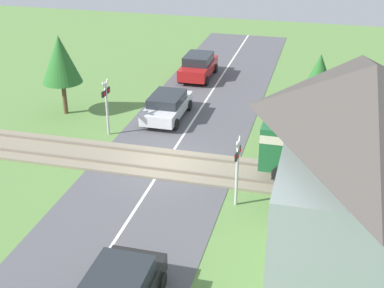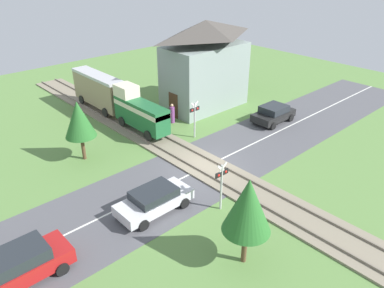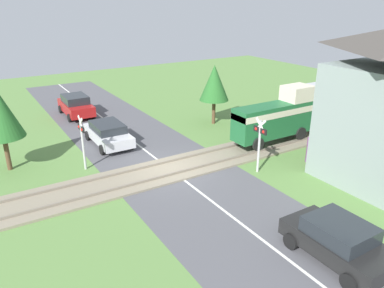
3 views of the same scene
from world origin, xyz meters
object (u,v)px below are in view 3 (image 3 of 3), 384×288
object	(u,v)px
crossing_signal_east_approach	(260,138)
car_near_crossing	(108,133)
train	(315,107)
pedestrian_by_station	(310,149)
car_behind_queue	(76,105)
car_far_side	(338,240)
crossing_signal_west_approach	(82,136)

from	to	relation	value
crossing_signal_east_approach	car_near_crossing	bearing A→B (deg)	-146.22
train	pedestrian_by_station	size ratio (longest dim) A/B	7.47
car_behind_queue	crossing_signal_east_approach	distance (m)	15.58
car_far_side	crossing_signal_west_approach	size ratio (longest dim) A/B	1.29
car_behind_queue	crossing_signal_east_approach	size ratio (longest dim) A/B	1.42
train	pedestrian_by_station	distance (m)	4.77
train	car_behind_queue	distance (m)	17.08
pedestrian_by_station	car_far_side	bearing A→B (deg)	-41.80
car_near_crossing	car_far_side	xyz separation A→B (m)	(14.33, 2.88, 0.02)
car_behind_queue	car_near_crossing	bearing A→B (deg)	0.00
car_far_side	crossing_signal_east_approach	bearing A→B (deg)	161.19
car_behind_queue	crossing_signal_west_approach	size ratio (longest dim) A/B	1.42
train	car_near_crossing	bearing A→B (deg)	-113.65
car_behind_queue	crossing_signal_east_approach	world-z (taller)	crossing_signal_east_approach
car_near_crossing	crossing_signal_east_approach	world-z (taller)	crossing_signal_east_approach
car_near_crossing	car_behind_queue	world-z (taller)	car_behind_queue
car_far_side	pedestrian_by_station	bearing A→B (deg)	138.20
train	crossing_signal_east_approach	size ratio (longest dim) A/B	4.21
train	car_far_side	distance (m)	12.88
train	car_far_side	xyz separation A→B (m)	(9.11, -9.03, -1.11)
car_near_crossing	crossing_signal_east_approach	xyz separation A→B (m)	(7.69, 5.14, 1.12)
crossing_signal_east_approach	crossing_signal_west_approach	bearing A→B (deg)	-123.70
train	car_near_crossing	xyz separation A→B (m)	(-5.22, -11.91, -1.14)
car_far_side	pedestrian_by_station	xyz separation A→B (m)	(-6.13, 5.48, -0.01)
train	pedestrian_by_station	xyz separation A→B (m)	(2.98, -3.55, -1.13)
crossing_signal_east_approach	pedestrian_by_station	size ratio (longest dim) A/B	1.77
crossing_signal_west_approach	car_near_crossing	bearing A→B (deg)	140.53
crossing_signal_east_approach	car_behind_queue	bearing A→B (deg)	-160.68
car_near_crossing	crossing_signal_east_approach	bearing A→B (deg)	33.78
car_behind_queue	crossing_signal_west_approach	distance (m)	10.04
crossing_signal_east_approach	pedestrian_by_station	xyz separation A→B (m)	(0.51, 3.22, -1.11)
crossing_signal_west_approach	pedestrian_by_station	size ratio (longest dim) A/B	1.77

